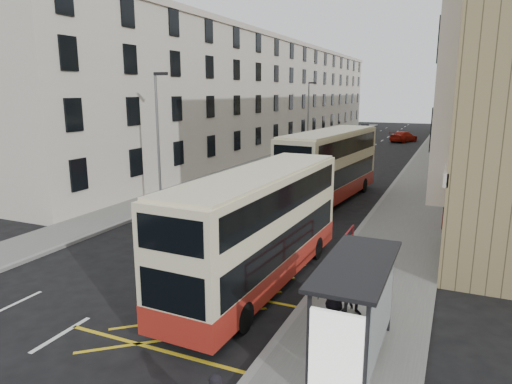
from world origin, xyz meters
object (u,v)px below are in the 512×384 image
at_px(double_decker_rear, 330,166).
at_px(pedestrian_mid, 355,289).
at_px(street_lamp_far, 309,112).
at_px(double_decker_front, 259,228).
at_px(white_van, 328,146).
at_px(pedestrian_far, 335,302).
at_px(car_red, 404,137).
at_px(car_dark, 365,128).
at_px(bus_shelter, 358,296).
at_px(street_lamp_near, 158,132).
at_px(car_silver, 339,137).

height_order(double_decker_rear, pedestrian_mid, double_decker_rear).
xyz_separation_m(street_lamp_far, double_decker_front, (10.23, -38.24, -2.47)).
height_order(street_lamp_far, white_van, street_lamp_far).
distance_m(pedestrian_far, car_red, 56.41).
relative_size(car_dark, car_red, 0.79).
height_order(bus_shelter, street_lamp_near, street_lamp_near).
height_order(street_lamp_near, double_decker_rear, street_lamp_near).
bearing_deg(pedestrian_far, double_decker_front, -22.24).
relative_size(street_lamp_far, car_red, 1.53).
distance_m(street_lamp_near, double_decker_rear, 11.03).
bearing_deg(car_dark, white_van, -98.10).
xyz_separation_m(pedestrian_mid, car_silver, (-12.90, 50.61, -0.20)).
height_order(street_lamp_near, white_van, street_lamp_near).
height_order(street_lamp_near, car_dark, street_lamp_near).
relative_size(double_decker_rear, pedestrian_mid, 6.93).
height_order(white_van, car_dark, white_van).
bearing_deg(white_van, pedestrian_far, -59.13).
relative_size(bus_shelter, car_dark, 1.03).
bearing_deg(bus_shelter, car_silver, 104.20).
bearing_deg(double_decker_front, pedestrian_mid, -15.93).
bearing_deg(street_lamp_near, white_van, 85.37).
distance_m(pedestrian_mid, white_van, 41.45).
distance_m(car_silver, car_dark, 18.77).
distance_m(street_lamp_near, car_silver, 41.33).
distance_m(street_lamp_near, double_decker_front, 13.37).
bearing_deg(car_dark, pedestrian_mid, -90.09).
bearing_deg(white_van, bus_shelter, -58.49).
distance_m(white_van, car_red, 16.59).
distance_m(bus_shelter, double_decker_rear, 18.94).
height_order(double_decker_front, white_van, double_decker_front).
distance_m(street_lamp_near, street_lamp_far, 30.00).
height_order(bus_shelter, pedestrian_mid, bus_shelter).
bearing_deg(car_silver, car_dark, 88.94).
distance_m(bus_shelter, white_van, 44.45).
height_order(bus_shelter, white_van, bus_shelter).
relative_size(street_lamp_far, car_dark, 1.93).
bearing_deg(pedestrian_far, street_lamp_near, -23.97).
height_order(street_lamp_far, car_dark, street_lamp_far).
bearing_deg(pedestrian_mid, car_red, 83.81).
bearing_deg(double_decker_front, street_lamp_far, 106.91).
bearing_deg(bus_shelter, double_decker_rear, 107.03).
height_order(pedestrian_mid, car_red, pedestrian_mid).
height_order(double_decker_rear, white_van, double_decker_rear).
xyz_separation_m(street_lamp_near, double_decker_rear, (9.15, 5.72, -2.30)).
distance_m(bus_shelter, street_lamp_near, 19.38).
height_order(double_decker_rear, car_red, double_decker_rear).
relative_size(pedestrian_mid, pedestrian_far, 0.88).
relative_size(double_decker_front, car_dark, 2.59).
bearing_deg(street_lamp_near, bus_shelter, -40.14).
distance_m(double_decker_front, car_red, 53.65).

